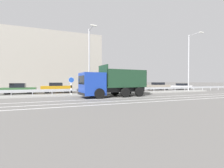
{
  "coord_description": "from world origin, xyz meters",
  "views": [
    {
      "loc": [
        -7.0,
        -16.28,
        1.77
      ],
      "look_at": [
        -0.52,
        0.69,
        1.39
      ],
      "focal_mm": 24.0,
      "sensor_mm": 36.0,
      "label": 1
    }
  ],
  "objects_px": {
    "dump_truck": "(106,85)",
    "street_lamp_2": "(190,60)",
    "parked_car_3": "(57,88)",
    "parked_car_6": "(158,86)",
    "parked_car_5": "(127,86)",
    "parked_car_4": "(94,87)",
    "parked_car_2": "(19,89)",
    "parked_car_7": "(181,86)",
    "median_road_sign": "(71,86)",
    "street_lamp_1": "(90,58)"
  },
  "relations": [
    {
      "from": "dump_truck",
      "to": "street_lamp_2",
      "type": "relative_size",
      "value": 0.84
    },
    {
      "from": "street_lamp_2",
      "to": "parked_car_3",
      "type": "height_order",
      "value": "street_lamp_2"
    },
    {
      "from": "parked_car_3",
      "to": "parked_car_6",
      "type": "bearing_deg",
      "value": 90.86
    },
    {
      "from": "dump_truck",
      "to": "parked_car_6",
      "type": "distance_m",
      "value": 15.87
    },
    {
      "from": "parked_car_5",
      "to": "parked_car_4",
      "type": "bearing_deg",
      "value": -89.19
    },
    {
      "from": "parked_car_2",
      "to": "parked_car_3",
      "type": "bearing_deg",
      "value": 87.49
    },
    {
      "from": "parked_car_7",
      "to": "street_lamp_2",
      "type": "bearing_deg",
      "value": 142.22
    },
    {
      "from": "street_lamp_2",
      "to": "parked_car_4",
      "type": "bearing_deg",
      "value": 159.66
    },
    {
      "from": "parked_car_7",
      "to": "median_road_sign",
      "type": "bearing_deg",
      "value": 102.71
    },
    {
      "from": "parked_car_2",
      "to": "parked_car_4",
      "type": "xyz_separation_m",
      "value": [
        10.39,
        0.03,
        -0.01
      ]
    },
    {
      "from": "street_lamp_1",
      "to": "parked_car_2",
      "type": "distance_m",
      "value": 10.81
    },
    {
      "from": "street_lamp_2",
      "to": "parked_car_6",
      "type": "distance_m",
      "value": 7.45
    },
    {
      "from": "parked_car_4",
      "to": "street_lamp_2",
      "type": "bearing_deg",
      "value": -106.09
    },
    {
      "from": "parked_car_2",
      "to": "parked_car_6",
      "type": "distance_m",
      "value": 23.22
    },
    {
      "from": "parked_car_5",
      "to": "parked_car_7",
      "type": "bearing_deg",
      "value": 88.58
    },
    {
      "from": "median_road_sign",
      "to": "parked_car_7",
      "type": "distance_m",
      "value": 23.52
    },
    {
      "from": "street_lamp_2",
      "to": "parked_car_2",
      "type": "bearing_deg",
      "value": 167.86
    },
    {
      "from": "parked_car_3",
      "to": "parked_car_4",
      "type": "xyz_separation_m",
      "value": [
        5.57,
        -0.01,
        -0.06
      ]
    },
    {
      "from": "parked_car_3",
      "to": "median_road_sign",
      "type": "bearing_deg",
      "value": 16.45
    },
    {
      "from": "parked_car_5",
      "to": "parked_car_2",
      "type": "bearing_deg",
      "value": -90.77
    },
    {
      "from": "dump_truck",
      "to": "parked_car_2",
      "type": "distance_m",
      "value": 12.62
    },
    {
      "from": "median_road_sign",
      "to": "parked_car_5",
      "type": "xyz_separation_m",
      "value": [
        10.1,
        5.52,
        -0.37
      ]
    },
    {
      "from": "street_lamp_2",
      "to": "parked_car_2",
      "type": "height_order",
      "value": "street_lamp_2"
    },
    {
      "from": "parked_car_2",
      "to": "parked_car_4",
      "type": "height_order",
      "value": "parked_car_2"
    },
    {
      "from": "parked_car_6",
      "to": "parked_car_7",
      "type": "relative_size",
      "value": 1.18
    },
    {
      "from": "median_road_sign",
      "to": "parked_car_7",
      "type": "height_order",
      "value": "median_road_sign"
    },
    {
      "from": "parked_car_4",
      "to": "parked_car_6",
      "type": "relative_size",
      "value": 0.82
    },
    {
      "from": "parked_car_4",
      "to": "parked_car_7",
      "type": "bearing_deg",
      "value": -84.57
    },
    {
      "from": "median_road_sign",
      "to": "parked_car_4",
      "type": "height_order",
      "value": "median_road_sign"
    },
    {
      "from": "dump_truck",
      "to": "median_road_sign",
      "type": "relative_size",
      "value": 3.5
    },
    {
      "from": "parked_car_3",
      "to": "parked_car_5",
      "type": "relative_size",
      "value": 0.89
    },
    {
      "from": "parked_car_2",
      "to": "parked_car_7",
      "type": "distance_m",
      "value": 29.24
    },
    {
      "from": "dump_truck",
      "to": "street_lamp_1",
      "type": "xyz_separation_m",
      "value": [
        -1.18,
        2.64,
        3.22
      ]
    },
    {
      "from": "parked_car_3",
      "to": "parked_car_7",
      "type": "bearing_deg",
      "value": 90.5
    },
    {
      "from": "parked_car_3",
      "to": "parked_car_2",
      "type": "bearing_deg",
      "value": -89.93
    },
    {
      "from": "parked_car_5",
      "to": "median_road_sign",
      "type": "bearing_deg",
      "value": -63.22
    },
    {
      "from": "parked_car_4",
      "to": "parked_car_2",
      "type": "bearing_deg",
      "value": 94.42
    },
    {
      "from": "parked_car_5",
      "to": "parked_car_6",
      "type": "distance_m",
      "value": 6.71
    },
    {
      "from": "parked_car_2",
      "to": "parked_car_7",
      "type": "bearing_deg",
      "value": 87.84
    },
    {
      "from": "median_road_sign",
      "to": "parked_car_5",
      "type": "bearing_deg",
      "value": 28.65
    },
    {
      "from": "median_road_sign",
      "to": "parked_car_3",
      "type": "relative_size",
      "value": 0.52
    },
    {
      "from": "parked_car_4",
      "to": "parked_car_6",
      "type": "bearing_deg",
      "value": -83.92
    },
    {
      "from": "parked_car_6",
      "to": "street_lamp_2",
      "type": "bearing_deg",
      "value": -163.99
    },
    {
      "from": "median_road_sign",
      "to": "parked_car_2",
      "type": "height_order",
      "value": "median_road_sign"
    },
    {
      "from": "street_lamp_2",
      "to": "parked_car_4",
      "type": "relative_size",
      "value": 2.32
    },
    {
      "from": "street_lamp_1",
      "to": "street_lamp_2",
      "type": "xyz_separation_m",
      "value": [
        16.34,
        -0.03,
        0.56
      ]
    },
    {
      "from": "parked_car_2",
      "to": "parked_car_7",
      "type": "height_order",
      "value": "parked_car_2"
    },
    {
      "from": "parked_car_5",
      "to": "parked_car_6",
      "type": "height_order",
      "value": "parked_car_5"
    },
    {
      "from": "median_road_sign",
      "to": "parked_car_2",
      "type": "distance_m",
      "value": 8.26
    },
    {
      "from": "street_lamp_1",
      "to": "parked_car_3",
      "type": "xyz_separation_m",
      "value": [
        -3.77,
        5.37,
        -3.78
      ]
    }
  ]
}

